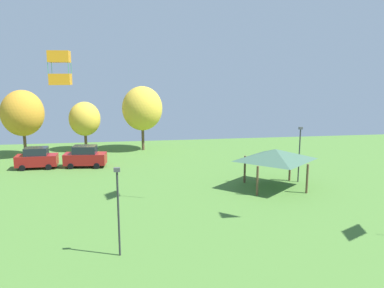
% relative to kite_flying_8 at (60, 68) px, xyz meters
% --- Properties ---
extents(kite_flying_8, '(1.09, 1.11, 1.80)m').
position_rel_kite_flying_8_xyz_m(kite_flying_8, '(0.00, 0.00, 0.00)').
color(kite_flying_8, orange).
extents(parked_car_leftmost, '(4.33, 2.06, 2.30)m').
position_rel_kite_flying_8_xyz_m(parked_car_leftmost, '(-6.63, 22.01, -9.78)').
color(parked_car_leftmost, maroon).
rests_on(parked_car_leftmost, ground).
extents(parked_car_second_from_left, '(4.64, 2.38, 2.37)m').
position_rel_kite_flying_8_xyz_m(parked_car_second_from_left, '(-1.52, 21.89, -9.75)').
color(parked_car_second_from_left, maroon).
rests_on(parked_car_second_from_left, ground).
extents(park_pavilion, '(5.82, 5.10, 3.60)m').
position_rel_kite_flying_8_xyz_m(park_pavilion, '(16.40, 11.59, -7.84)').
color(park_pavilion, brown).
rests_on(park_pavilion, ground).
extents(light_post_0, '(0.36, 0.20, 5.35)m').
position_rel_kite_flying_8_xyz_m(light_post_0, '(2.77, 0.06, -7.85)').
color(light_post_0, '#2D2D33').
rests_on(light_post_0, ground).
extents(light_post_2, '(0.36, 0.20, 5.34)m').
position_rel_kite_flying_8_xyz_m(light_post_2, '(19.29, 13.01, -7.86)').
color(light_post_2, '#2D2D33').
rests_on(light_post_2, ground).
extents(treeline_tree_1, '(5.04, 5.04, 8.08)m').
position_rel_kite_flying_8_xyz_m(treeline_tree_1, '(-9.32, 28.33, -5.62)').
color(treeline_tree_1, brown).
rests_on(treeline_tree_1, ground).
extents(treeline_tree_2, '(4.00, 4.00, 6.34)m').
position_rel_kite_flying_8_xyz_m(treeline_tree_2, '(-2.39, 30.91, -6.79)').
color(treeline_tree_2, brown).
rests_on(treeline_tree_2, ground).
extents(treeline_tree_3, '(5.18, 5.18, 8.32)m').
position_rel_kite_flying_8_xyz_m(treeline_tree_3, '(5.02, 30.04, -5.46)').
color(treeline_tree_3, brown).
rests_on(treeline_tree_3, ground).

